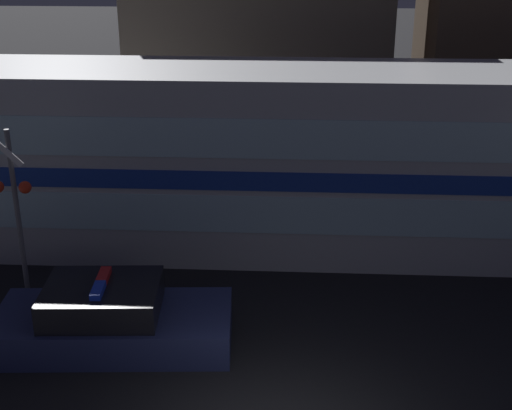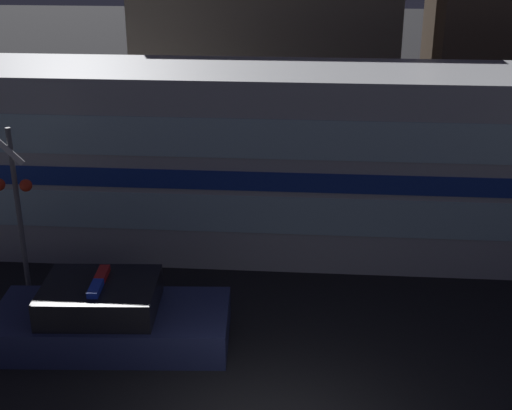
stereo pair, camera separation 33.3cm
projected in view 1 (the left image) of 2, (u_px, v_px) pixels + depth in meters
train at (370, 162)px, 16.94m from camera, size 21.25×2.99×4.43m
police_car at (111, 320)px, 13.52m from camera, size 4.57×2.21×1.36m
crossing_signal_far at (15, 204)px, 14.28m from camera, size 0.80×0.31×3.81m
building_left at (259, 22)px, 24.01m from camera, size 8.64×4.05×8.76m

